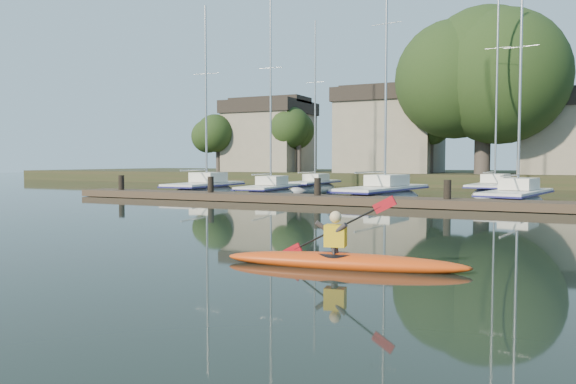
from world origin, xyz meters
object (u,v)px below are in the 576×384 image
at_px(kayak, 342,258).
at_px(sailboat_3, 516,207).
at_px(sailboat_2, 383,202).
at_px(sailboat_0, 205,197).
at_px(sailboat_5, 314,191).
at_px(sailboat_1, 270,198).
at_px(dock, 379,201).
at_px(sailboat_6, 494,195).

bearing_deg(kayak, sailboat_3, 75.29).
relative_size(sailboat_2, sailboat_3, 1.24).
bearing_deg(sailboat_2, sailboat_0, -172.10).
bearing_deg(sailboat_5, sailboat_1, -85.42).
xyz_separation_m(sailboat_0, sailboat_1, (4.31, 0.37, 0.04)).
distance_m(sailboat_2, sailboat_3, 6.62).
xyz_separation_m(kayak, sailboat_0, (-16.02, 19.19, -0.39)).
distance_m(sailboat_0, sailboat_3, 17.94).
distance_m(kayak, sailboat_1, 22.80).
relative_size(dock, sailboat_6, 2.17).
distance_m(sailboat_0, sailboat_6, 18.25).
height_order(sailboat_0, sailboat_1, sailboat_1).
distance_m(kayak, sailboat_2, 19.69).
xyz_separation_m(sailboat_1, sailboat_6, (11.75, 8.29, -0.01)).
height_order(kayak, dock, kayak).
bearing_deg(sailboat_2, kayak, -67.92).
bearing_deg(sailboat_0, kayak, -54.52).
bearing_deg(sailboat_0, dock, -24.47).
xyz_separation_m(sailboat_1, sailboat_2, (7.01, -0.45, -0.02)).
bearing_deg(kayak, sailboat_6, 81.04).
height_order(sailboat_2, sailboat_3, sailboat_2).
xyz_separation_m(dock, sailboat_2, (-1.11, 4.48, -0.40)).
distance_m(sailboat_0, sailboat_5, 9.42).
relative_size(dock, sailboat_3, 2.65).
bearing_deg(sailboat_1, sailboat_3, -10.21).
distance_m(sailboat_0, sailboat_1, 4.33).
relative_size(sailboat_2, sailboat_5, 1.19).
bearing_deg(sailboat_1, dock, -37.98).
bearing_deg(sailboat_0, sailboat_6, 23.96).
distance_m(dock, sailboat_1, 9.50).
height_order(kayak, sailboat_6, sailboat_6).
bearing_deg(sailboat_0, sailboat_1, 0.55).
height_order(sailboat_1, sailboat_6, sailboat_6).
xyz_separation_m(sailboat_2, sailboat_6, (4.74, 8.73, 0.02)).
bearing_deg(sailboat_2, sailboat_1, -175.36).
distance_m(sailboat_3, sailboat_6, 9.30).
bearing_deg(sailboat_6, sailboat_5, -175.45).
xyz_separation_m(sailboat_0, sailboat_5, (3.63, 8.69, 0.04)).
bearing_deg(sailboat_3, sailboat_0, -170.96).
height_order(sailboat_3, sailboat_5, sailboat_5).
distance_m(dock, sailboat_2, 4.63).
relative_size(kayak, sailboat_0, 0.36).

